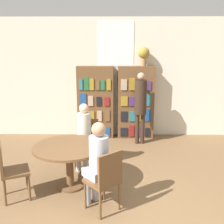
% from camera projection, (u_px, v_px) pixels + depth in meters
% --- Properties ---
extents(wall_back, '(6.40, 0.07, 3.00)m').
position_uv_depth(wall_back, '(116.00, 78.00, 6.71)').
color(wall_back, beige).
rests_on(wall_back, ground_plane).
extents(bookshelf_left, '(0.90, 0.34, 1.82)m').
position_uv_depth(bookshelf_left, '(95.00, 102.00, 6.66)').
color(bookshelf_left, brown).
rests_on(bookshelf_left, ground_plane).
extents(bookshelf_right, '(0.90, 0.34, 1.82)m').
position_uv_depth(bookshelf_right, '(136.00, 103.00, 6.65)').
color(bookshelf_right, brown).
rests_on(bookshelf_right, ground_plane).
extents(flower_vase, '(0.28, 0.28, 0.46)m').
position_uv_depth(flower_vase, '(144.00, 54.00, 6.37)').
color(flower_vase, '#997047').
rests_on(flower_vase, bookshelf_right).
extents(reading_table, '(1.15, 1.15, 0.72)m').
position_uv_depth(reading_table, '(69.00, 153.00, 4.22)').
color(reading_table, brown).
rests_on(reading_table, ground_plane).
extents(chair_near_camera, '(0.53, 0.53, 0.91)m').
position_uv_depth(chair_near_camera, '(9.00, 168.00, 3.89)').
color(chair_near_camera, brown).
rests_on(chair_near_camera, ground_plane).
extents(chair_left_side, '(0.48, 0.48, 0.91)m').
position_uv_depth(chair_left_side, '(87.00, 140.00, 5.11)').
color(chair_left_side, brown).
rests_on(chair_left_side, ground_plane).
extents(chair_far_side, '(0.56, 0.56, 0.91)m').
position_uv_depth(chair_far_side, '(105.00, 178.00, 3.57)').
color(chair_far_side, brown).
rests_on(chair_far_side, ground_plane).
extents(seated_reader_left, '(0.31, 0.39, 1.25)m').
position_uv_depth(seated_reader_left, '(84.00, 133.00, 4.89)').
color(seated_reader_left, beige).
rests_on(seated_reader_left, ground_plane).
extents(seated_reader_right, '(0.42, 0.42, 1.27)m').
position_uv_depth(seated_reader_right, '(97.00, 159.00, 3.65)').
color(seated_reader_right, '#B2B7C6').
rests_on(seated_reader_right, ground_plane).
extents(librarian_standing, '(0.28, 0.55, 1.71)m').
position_uv_depth(librarian_standing, '(141.00, 101.00, 6.13)').
color(librarian_standing, '#332319').
rests_on(librarian_standing, ground_plane).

